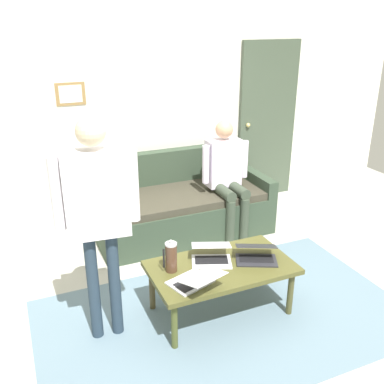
{
  "coord_description": "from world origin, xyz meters",
  "views": [
    {
      "loc": [
        1.52,
        2.68,
        2.31
      ],
      "look_at": [
        0.04,
        -0.76,
        0.8
      ],
      "focal_mm": 40.87,
      "sensor_mm": 36.0,
      "label": 1
    }
  ],
  "objects_px": {
    "couch": "(181,206)",
    "coffee_table": "(221,270)",
    "person_seated": "(227,172)",
    "laptop_center": "(256,255)",
    "interior_door": "(267,122)",
    "person_standing": "(97,205)",
    "laptop_left": "(211,256)",
    "laptop_right": "(195,280)",
    "french_press": "(171,257)"
  },
  "relations": [
    {
      "from": "couch",
      "to": "coffee_table",
      "type": "relative_size",
      "value": 1.67
    },
    {
      "from": "interior_door",
      "to": "french_press",
      "type": "xyz_separation_m",
      "value": [
        2.11,
        2.0,
        -0.46
      ]
    },
    {
      "from": "laptop_right",
      "to": "person_seated",
      "type": "bearing_deg",
      "value": -124.92
    },
    {
      "from": "interior_door",
      "to": "french_press",
      "type": "bearing_deg",
      "value": 43.44
    },
    {
      "from": "couch",
      "to": "coffee_table",
      "type": "xyz_separation_m",
      "value": [
        0.25,
        1.51,
        0.09
      ]
    },
    {
      "from": "laptop_left",
      "to": "person_standing",
      "type": "distance_m",
      "value": 1.08
    },
    {
      "from": "person_standing",
      "to": "interior_door",
      "type": "bearing_deg",
      "value": -143.06
    },
    {
      "from": "laptop_right",
      "to": "french_press",
      "type": "distance_m",
      "value": 0.29
    },
    {
      "from": "coffee_table",
      "to": "couch",
      "type": "bearing_deg",
      "value": -99.48
    },
    {
      "from": "couch",
      "to": "french_press",
      "type": "xyz_separation_m",
      "value": [
        0.65,
        1.43,
        0.26
      ]
    },
    {
      "from": "laptop_center",
      "to": "person_standing",
      "type": "height_order",
      "value": "person_standing"
    },
    {
      "from": "person_standing",
      "to": "couch",
      "type": "bearing_deg",
      "value": -129.91
    },
    {
      "from": "laptop_right",
      "to": "couch",
      "type": "bearing_deg",
      "value": -108.53
    },
    {
      "from": "laptop_right",
      "to": "french_press",
      "type": "relative_size",
      "value": 1.62
    },
    {
      "from": "laptop_left",
      "to": "french_press",
      "type": "distance_m",
      "value": 0.37
    },
    {
      "from": "laptop_center",
      "to": "couch",
      "type": "bearing_deg",
      "value": -88.07
    },
    {
      "from": "interior_door",
      "to": "laptop_center",
      "type": "relative_size",
      "value": 5.0
    },
    {
      "from": "couch",
      "to": "french_press",
      "type": "bearing_deg",
      "value": 65.47
    },
    {
      "from": "laptop_center",
      "to": "french_press",
      "type": "distance_m",
      "value": 0.72
    },
    {
      "from": "laptop_right",
      "to": "french_press",
      "type": "xyz_separation_m",
      "value": [
        0.09,
        -0.26,
        0.08
      ]
    },
    {
      "from": "laptop_center",
      "to": "french_press",
      "type": "bearing_deg",
      "value": -9.39
    },
    {
      "from": "french_press",
      "to": "person_seated",
      "type": "bearing_deg",
      "value": -132.66
    },
    {
      "from": "laptop_left",
      "to": "laptop_center",
      "type": "xyz_separation_m",
      "value": [
        -0.35,
        0.13,
        -0.0
      ]
    },
    {
      "from": "laptop_left",
      "to": "person_seated",
      "type": "bearing_deg",
      "value": -122.3
    },
    {
      "from": "person_seated",
      "to": "coffee_table",
      "type": "bearing_deg",
      "value": 61.16
    },
    {
      "from": "couch",
      "to": "person_seated",
      "type": "xyz_separation_m",
      "value": [
        -0.46,
        0.23,
        0.42
      ]
    },
    {
      "from": "couch",
      "to": "laptop_left",
      "type": "bearing_deg",
      "value": 78.22
    },
    {
      "from": "coffee_table",
      "to": "laptop_right",
      "type": "relative_size",
      "value": 2.59
    },
    {
      "from": "couch",
      "to": "laptop_center",
      "type": "relative_size",
      "value": 4.72
    },
    {
      "from": "couch",
      "to": "laptop_center",
      "type": "height_order",
      "value": "couch"
    },
    {
      "from": "laptop_left",
      "to": "laptop_right",
      "type": "bearing_deg",
      "value": 45.55
    },
    {
      "from": "french_press",
      "to": "laptop_center",
      "type": "bearing_deg",
      "value": 170.61
    },
    {
      "from": "interior_door",
      "to": "person_seated",
      "type": "bearing_deg",
      "value": 38.47
    },
    {
      "from": "couch",
      "to": "person_standing",
      "type": "bearing_deg",
      "value": 50.09
    },
    {
      "from": "coffee_table",
      "to": "person_standing",
      "type": "bearing_deg",
      "value": -5.85
    },
    {
      "from": "laptop_center",
      "to": "laptop_right",
      "type": "xyz_separation_m",
      "value": [
        0.62,
        0.15,
        0.01
      ]
    },
    {
      "from": "laptop_center",
      "to": "person_seated",
      "type": "distance_m",
      "value": 1.4
    },
    {
      "from": "coffee_table",
      "to": "laptop_left",
      "type": "bearing_deg",
      "value": -66.78
    },
    {
      "from": "laptop_right",
      "to": "laptop_left",
      "type": "bearing_deg",
      "value": -134.45
    },
    {
      "from": "coffee_table",
      "to": "laptop_center",
      "type": "distance_m",
      "value": 0.32
    },
    {
      "from": "interior_door",
      "to": "laptop_right",
      "type": "bearing_deg",
      "value": 48.14
    },
    {
      "from": "laptop_left",
      "to": "interior_door",
      "type": "bearing_deg",
      "value": -131.48
    },
    {
      "from": "couch",
      "to": "laptop_left",
      "type": "xyz_separation_m",
      "value": [
        0.3,
        1.41,
        0.18
      ]
    },
    {
      "from": "person_seated",
      "to": "french_press",
      "type": "bearing_deg",
      "value": 47.34
    },
    {
      "from": "interior_door",
      "to": "couch",
      "type": "distance_m",
      "value": 1.73
    },
    {
      "from": "coffee_table",
      "to": "laptop_left",
      "type": "height_order",
      "value": "laptop_left"
    },
    {
      "from": "interior_door",
      "to": "laptop_center",
      "type": "distance_m",
      "value": 2.6
    },
    {
      "from": "person_standing",
      "to": "laptop_right",
      "type": "bearing_deg",
      "value": 156.11
    },
    {
      "from": "interior_door",
      "to": "person_standing",
      "type": "xyz_separation_m",
      "value": [
        2.65,
        1.99,
        0.08
      ]
    },
    {
      "from": "laptop_center",
      "to": "person_standing",
      "type": "distance_m",
      "value": 1.39
    }
  ]
}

